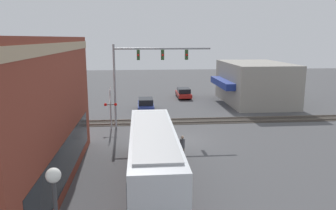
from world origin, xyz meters
name	(u,v)px	position (x,y,z in m)	size (l,w,h in m)	color
ground_plane	(183,140)	(0.00, 0.00, 0.00)	(120.00, 120.00, 0.00)	#4C4C4F
shop_building	(254,83)	(14.80, -11.08, 2.56)	(11.62, 8.46, 5.13)	gray
city_bus	(153,154)	(-7.81, 2.80, 1.74)	(11.69, 2.59, 3.14)	silver
traffic_signal_gantry	(144,66)	(4.18, 3.10, 5.70)	(0.42, 8.77, 7.63)	gray
crossing_signal	(111,105)	(3.77, 6.12, 2.30)	(1.41, 1.18, 3.81)	gray
rail_track_near	(175,121)	(6.00, 0.00, 0.03)	(2.60, 60.00, 0.15)	#332D28
parked_car_blue	(146,105)	(11.35, 2.80, 0.67)	(4.40, 1.82, 1.44)	navy
parked_car_red	(184,93)	(19.00, -2.60, 0.64)	(4.45, 1.82, 1.37)	#B21E19
pedestrian_near_bus	(182,147)	(-4.21, 0.65, 0.84)	(0.34, 0.34, 1.65)	#473828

